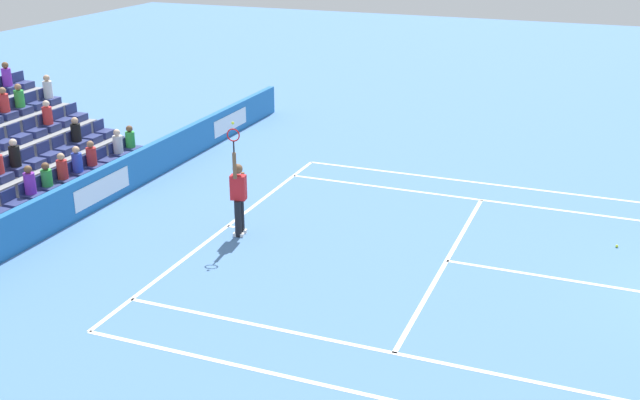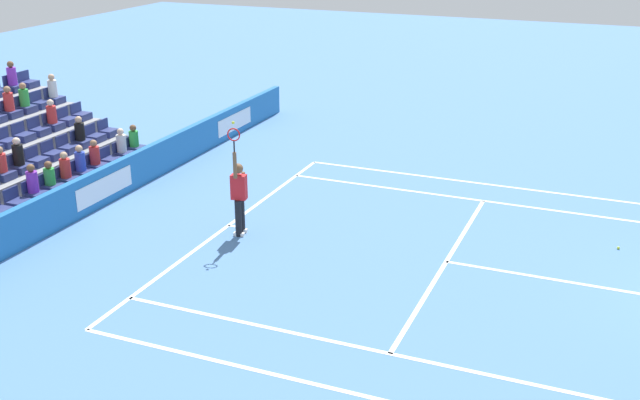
# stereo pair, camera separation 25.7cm
# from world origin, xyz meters

# --- Properties ---
(line_baseline) EXTENTS (10.97, 0.10, 0.01)m
(line_baseline) POSITION_xyz_m (0.00, -11.89, 0.00)
(line_baseline) COLOR white
(line_baseline) RESTS_ON ground
(line_service) EXTENTS (8.23, 0.10, 0.01)m
(line_service) POSITION_xyz_m (0.00, -6.40, 0.00)
(line_service) COLOR white
(line_service) RESTS_ON ground
(line_centre_service) EXTENTS (0.10, 6.40, 0.01)m
(line_centre_service) POSITION_xyz_m (0.00, -3.20, 0.00)
(line_centre_service) COLOR white
(line_centre_service) RESTS_ON ground
(line_singles_sideline_left) EXTENTS (0.10, 11.89, 0.01)m
(line_singles_sideline_left) POSITION_xyz_m (4.12, -5.95, 0.00)
(line_singles_sideline_left) COLOR white
(line_singles_sideline_left) RESTS_ON ground
(line_singles_sideline_right) EXTENTS (0.10, 11.89, 0.01)m
(line_singles_sideline_right) POSITION_xyz_m (-4.12, -5.95, 0.00)
(line_singles_sideline_right) COLOR white
(line_singles_sideline_right) RESTS_ON ground
(line_doubles_sideline_right) EXTENTS (0.10, 11.89, 0.01)m
(line_doubles_sideline_right) POSITION_xyz_m (-5.49, -5.95, 0.00)
(line_doubles_sideline_right) COLOR white
(line_doubles_sideline_right) RESTS_ON ground
(line_centre_mark) EXTENTS (0.10, 0.20, 0.01)m
(line_centre_mark) POSITION_xyz_m (0.00, -11.79, 0.00)
(line_centre_mark) COLOR white
(line_centre_mark) RESTS_ON ground
(sponsor_barrier) EXTENTS (21.46, 0.22, 1.00)m
(sponsor_barrier) POSITION_xyz_m (-0.00, -15.65, 0.50)
(sponsor_barrier) COLOR #1E66AD
(sponsor_barrier) RESTS_ON ground
(tennis_player) EXTENTS (0.53, 0.39, 2.85)m
(tennis_player) POSITION_xyz_m (0.35, -11.36, 0.99)
(tennis_player) COLOR black
(tennis_player) RESTS_ON ground
(loose_tennis_ball) EXTENTS (0.07, 0.07, 0.07)m
(loose_tennis_ball) POSITION_xyz_m (-2.17, -2.90, 0.03)
(loose_tennis_ball) COLOR #D1E533
(loose_tennis_ball) RESTS_ON ground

